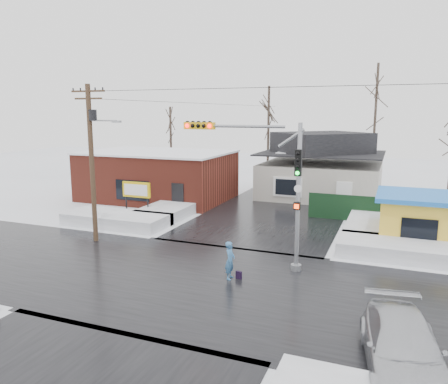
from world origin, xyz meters
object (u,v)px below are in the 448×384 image
at_px(traffic_signal, 266,175).
at_px(car, 403,349).
at_px(marquee_sign, 136,191).
at_px(kiosk, 418,218).
at_px(pedestrian, 230,261).
at_px(utility_pole, 92,154).

distance_m(traffic_signal, car, 10.14).
relative_size(marquee_sign, kiosk, 0.55).
xyz_separation_m(traffic_signal, pedestrian, (-0.99, -2.13, -3.67)).
bearing_deg(pedestrian, car, -127.51).
bearing_deg(utility_pole, traffic_signal, -2.95).
bearing_deg(car, marquee_sign, 134.05).
bearing_deg(marquee_sign, kiosk, 1.55).
bearing_deg(pedestrian, marquee_sign, 47.26).
height_order(traffic_signal, marquee_sign, traffic_signal).
relative_size(traffic_signal, marquee_sign, 2.75).
relative_size(marquee_sign, car, 0.49).
bearing_deg(marquee_sign, car, -37.61).
relative_size(kiosk, pedestrian, 2.64).
bearing_deg(kiosk, car, -93.47).
bearing_deg(pedestrian, utility_pole, 71.05).
bearing_deg(kiosk, traffic_signal, -135.16).
height_order(kiosk, car, kiosk).
bearing_deg(utility_pole, marquee_sign, 100.13).
height_order(pedestrian, car, pedestrian).
height_order(traffic_signal, kiosk, traffic_signal).
bearing_deg(car, utility_pole, 147.03).
relative_size(traffic_signal, pedestrian, 4.02).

